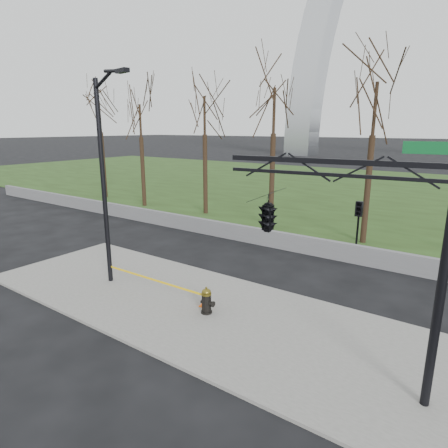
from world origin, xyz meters
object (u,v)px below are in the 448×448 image
Objects in this scene: fire_hydrant at (207,301)px; traffic_cone at (205,298)px; street_light at (105,170)px; traffic_signal_mast at (297,216)px.

fire_hydrant is 1.54× the size of traffic_cone.
street_light is at bearing -179.57° from fire_hydrant.
traffic_signal_mast reaches higher than traffic_cone.
fire_hydrant is at bearing 159.54° from traffic_signal_mast.
traffic_cone is (-0.39, 0.37, -0.13)m from fire_hydrant.
fire_hydrant is 0.16× the size of traffic_signal_mast.
street_light is (-4.40, -0.45, 4.29)m from traffic_cone.
traffic_cone is 6.16m from street_light.
traffic_cone is at bearing 17.41° from street_light.
fire_hydrant is 5.16m from traffic_signal_mast.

